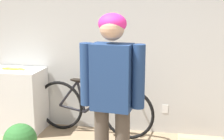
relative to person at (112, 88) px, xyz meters
The scene contains 5 objects.
wall_back 1.51m from the person, 93.49° to the left, with size 8.00×0.07×2.60m.
side_shelf 2.07m from the person, 143.97° to the left, with size 0.75×0.52×0.88m.
person is the anchor object (origin of this frame).
bicycle 1.48m from the person, 112.82° to the left, with size 1.71×0.46×0.78m.
banana 1.97m from the person, 144.59° to the left, with size 0.37×0.09×0.04m.
Camera 1 is at (0.63, -1.60, 1.79)m, focal length 50.00 mm.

